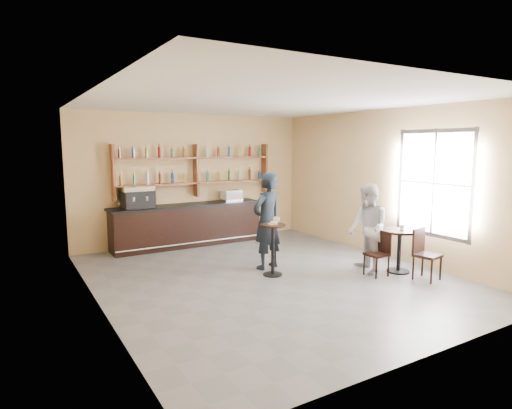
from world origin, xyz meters
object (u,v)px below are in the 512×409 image
pedestal_table (273,250)px  patron_second (368,228)px  pastry_case (231,196)px  bar_counter (188,225)px  man_main (267,221)px  chair_south (428,255)px  chair_west (377,254)px  espresso_machine (138,197)px  cafe_table (399,251)px

pedestal_table → patron_second: (1.67, -0.75, 0.37)m
pastry_case → pedestal_table: 3.26m
bar_counter → man_main: bearing=-76.9°
chair_south → chair_west: bearing=121.9°
bar_counter → patron_second: patron_second is taller
bar_counter → espresso_machine: bearing=180.0°
chair_west → bar_counter: bearing=-152.5°
chair_west → patron_second: 0.51m
espresso_machine → man_main: man_main is taller
bar_counter → pastry_case: pastry_case is taller
chair_west → espresso_machine: bearing=-140.9°
espresso_machine → bar_counter: bearing=-5.3°
bar_counter → chair_south: 5.49m
espresso_machine → man_main: size_ratio=0.36×
pedestal_table → chair_west: pedestal_table is taller
man_main → chair_west: bearing=119.6°
espresso_machine → man_main: 3.22m
pedestal_table → man_main: bearing=70.6°
bar_counter → patron_second: (2.12, -3.86, 0.35)m
man_main → chair_west: 2.16m
espresso_machine → patron_second: patron_second is taller
espresso_machine → pedestal_table: (1.65, -3.11, -0.77)m
espresso_machine → patron_second: bearing=-54.6°
espresso_machine → pedestal_table: 3.60m
pastry_case → chair_south: bearing=-71.5°
bar_counter → pedestal_table: 3.14m
pedestal_table → chair_south: bearing=-36.5°
espresso_machine → pastry_case: 2.40m
espresso_machine → chair_west: bearing=-56.6°
chair_south → patron_second: (-0.58, 0.91, 0.39)m
pastry_case → chair_south: size_ratio=0.51×
cafe_table → pedestal_table: bearing=154.1°
bar_counter → patron_second: 4.42m
chair_south → bar_counter: bearing=108.7°
pedestal_table → chair_west: 1.94m
man_main → cafe_table: bearing=127.6°
pedestal_table → cafe_table: 2.45m
espresso_machine → man_main: bearing=-60.9°
espresso_machine → pastry_case: (2.40, 0.00, -0.10)m
cafe_table → chair_west: 0.55m
cafe_table → bar_counter: bearing=122.5°
bar_counter → patron_second: size_ratio=2.17×
cafe_table → patron_second: (-0.53, 0.31, 0.45)m
chair_west → pastry_case: bearing=-167.2°
pedestal_table → cafe_table: (2.20, -1.07, -0.08)m
man_main → patron_second: size_ratio=1.12×
pastry_case → chair_south: (1.50, -4.77, -0.69)m
espresso_machine → pastry_case: bearing=-5.3°
chair_west → pedestal_table: bearing=-121.2°
espresso_machine → chair_south: bearing=-56.0°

